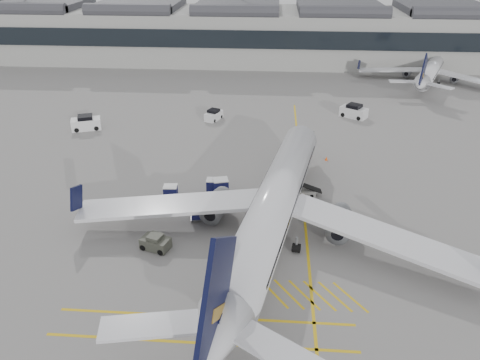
# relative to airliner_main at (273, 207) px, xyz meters

# --- Properties ---
(ground) EXTENTS (220.00, 220.00, 0.00)m
(ground) POSITION_rel_airliner_main_xyz_m (-6.81, -0.99, -3.18)
(ground) COLOR gray
(ground) RESTS_ON ground
(terminal) EXTENTS (200.00, 20.45, 12.40)m
(terminal) POSITION_rel_airliner_main_xyz_m (-6.81, 70.94, 2.96)
(terminal) COLOR #9E9E99
(terminal) RESTS_ON ground
(apron_markings) EXTENTS (0.25, 60.00, 0.01)m
(apron_markings) POSITION_rel_airliner_main_xyz_m (3.19, 9.01, -3.18)
(apron_markings) COLOR gold
(apron_markings) RESTS_ON ground
(airliner_main) EXTENTS (36.56, 40.32, 10.83)m
(airliner_main) POSITION_rel_airliner_main_xyz_m (0.00, 0.00, 0.00)
(airliner_main) COLOR silver
(airliner_main) RESTS_ON ground
(airliner_far) EXTENTS (25.34, 27.98, 7.95)m
(airliner_far) POSITION_rel_airliner_main_xyz_m (29.67, 55.04, -0.85)
(airliner_far) COLOR silver
(airliner_far) RESTS_ON ground
(belt_loader) EXTENTS (4.21, 1.72, 1.69)m
(belt_loader) POSITION_rel_airliner_main_xyz_m (2.72, 8.10, -2.69)
(belt_loader) COLOR silver
(belt_loader) RESTS_ON ground
(baggage_cart_a) EXTENTS (1.55, 1.28, 1.62)m
(baggage_cart_a) POSITION_rel_airliner_main_xyz_m (-6.59, 8.00, -2.32)
(baggage_cart_a) COLOR gray
(baggage_cart_a) RESTS_ON ground
(baggage_cart_b) EXTENTS (2.02, 1.77, 1.86)m
(baggage_cart_b) POSITION_rel_airliner_main_xyz_m (-7.32, 2.59, -2.18)
(baggage_cart_b) COLOR gray
(baggage_cart_b) RESTS_ON ground
(baggage_cart_c) EXTENTS (1.63, 1.38, 1.62)m
(baggage_cart_c) POSITION_rel_airliner_main_xyz_m (-10.94, 6.14, -2.31)
(baggage_cart_c) COLOR gray
(baggage_cart_c) RESTS_ON ground
(baggage_cart_d) EXTENTS (2.01, 1.79, 1.80)m
(baggage_cart_d) POSITION_rel_airliner_main_xyz_m (-5.74, 7.74, -2.22)
(baggage_cart_d) COLOR gray
(baggage_cart_d) RESTS_ON ground
(ramp_agent_a) EXTENTS (0.73, 0.66, 1.66)m
(ramp_agent_a) POSITION_rel_airliner_main_xyz_m (-0.11, 6.55, -2.35)
(ramp_agent_a) COLOR orange
(ramp_agent_a) RESTS_ON ground
(ramp_agent_b) EXTENTS (1.04, 0.98, 1.70)m
(ramp_agent_b) POSITION_rel_airliner_main_xyz_m (-1.54, 4.72, -2.33)
(ramp_agent_b) COLOR #E5470C
(ramp_agent_b) RESTS_ON ground
(pushback_tug) EXTENTS (2.89, 2.26, 1.42)m
(pushback_tug) POSITION_rel_airliner_main_xyz_m (-10.47, -2.76, -2.55)
(pushback_tug) COLOR #4E5044
(pushback_tug) RESTS_ON ground
(safety_cone_nose) EXTENTS (0.37, 0.37, 0.52)m
(safety_cone_nose) POSITION_rel_airliner_main_xyz_m (6.57, 17.38, -2.92)
(safety_cone_nose) COLOR #F24C0A
(safety_cone_nose) RESTS_ON ground
(safety_cone_engine) EXTENTS (0.34, 0.34, 0.47)m
(safety_cone_engine) POSITION_rel_airliner_main_xyz_m (5.24, 2.51, -2.95)
(safety_cone_engine) COLOR #F24C0A
(safety_cone_engine) RESTS_ON ground
(service_van_left) EXTENTS (4.57, 3.32, 2.12)m
(service_van_left) POSITION_rel_airliner_main_xyz_m (-27.50, 25.64, -2.23)
(service_van_left) COLOR silver
(service_van_left) RESTS_ON ground
(service_van_mid) EXTENTS (2.72, 3.54, 1.63)m
(service_van_mid) POSITION_rel_airliner_main_xyz_m (-9.42, 31.05, -2.45)
(service_van_mid) COLOR silver
(service_van_mid) RESTS_ON ground
(service_van_right) EXTENTS (4.45, 3.90, 2.06)m
(service_van_right) POSITION_rel_airliner_main_xyz_m (12.20, 33.84, -2.26)
(service_van_right) COLOR silver
(service_van_right) RESTS_ON ground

